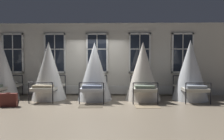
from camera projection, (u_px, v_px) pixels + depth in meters
ground at (94, 101)px, 8.10m from camera, size 22.83×22.83×0.00m
back_wall_with_windows at (97, 59)px, 9.47m from camera, size 12.41×0.10×3.21m
window_bank at (97, 72)px, 9.37m from camera, size 8.52×0.10×2.69m
cot_first at (1, 70)px, 8.45m from camera, size 1.38×1.89×2.39m
cot_second at (49, 72)px, 8.42m from camera, size 1.38×1.87×2.28m
cot_third at (94, 72)px, 8.30m from camera, size 1.38×1.88×2.26m
cot_fourth at (143, 72)px, 8.27m from camera, size 1.38×1.88×2.28m
cot_fifth at (190, 71)px, 8.25m from camera, size 1.38×1.89×2.36m
rug_third at (91, 106)px, 7.08m from camera, size 0.82×0.59×0.01m
rug_fourth at (147, 106)px, 7.04m from camera, size 0.83×0.60×0.01m
suitcase_dark at (8, 100)px, 7.05m from camera, size 0.58×0.28×0.47m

